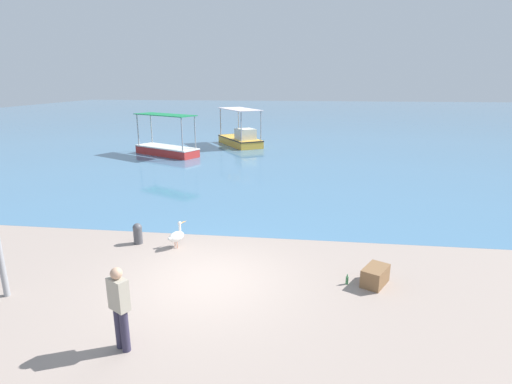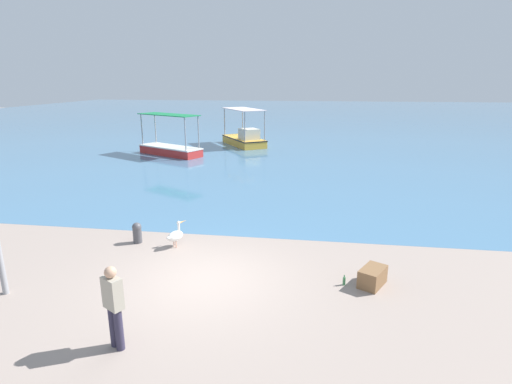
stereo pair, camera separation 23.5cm
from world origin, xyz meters
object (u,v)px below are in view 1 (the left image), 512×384
at_px(pelican, 177,236).
at_px(cargo_crate, 375,276).
at_px(fisherman_standing, 120,306).
at_px(fishing_boat_far_right, 167,148).
at_px(fishing_boat_center, 241,138).
at_px(mooring_bollard, 138,233).
at_px(glass_bottle, 347,280).

xyz_separation_m(pelican, cargo_crate, (5.64, -1.58, -0.15)).
bearing_deg(fisherman_standing, fishing_boat_far_right, 107.22).
bearing_deg(fisherman_standing, fishing_boat_center, 94.22).
xyz_separation_m(fishing_boat_center, pelican, (1.31, -19.86, -0.22)).
relative_size(mooring_bollard, cargo_crate, 0.82).
height_order(cargo_crate, glass_bottle, cargo_crate).
relative_size(pelican, mooring_bollard, 1.21).
xyz_separation_m(mooring_bollard, cargo_crate, (6.95, -1.74, -0.12)).
xyz_separation_m(fisherman_standing, glass_bottle, (4.45, 3.09, -0.80)).
bearing_deg(pelican, mooring_bollard, 173.03).
distance_m(pelican, fisherman_standing, 4.81).
relative_size(fishing_boat_far_right, fishing_boat_center, 0.98).
bearing_deg(fishing_boat_center, fisherman_standing, -85.78).
distance_m(pelican, mooring_bollard, 1.32).
bearing_deg(cargo_crate, glass_bottle, -172.75).
distance_m(fisherman_standing, glass_bottle, 5.48).
bearing_deg(fishing_boat_center, glass_bottle, -73.77).
height_order(pelican, mooring_bollard, pelican).
relative_size(fisherman_standing, cargo_crate, 2.11).
bearing_deg(cargo_crate, fishing_boat_center, 107.98).
relative_size(fishing_boat_center, mooring_bollard, 7.61).
bearing_deg(mooring_bollard, glass_bottle, -16.25).
xyz_separation_m(fishing_boat_center, mooring_bollard, (0.00, -19.70, -0.25)).
bearing_deg(glass_bottle, fishing_boat_far_right, 122.31).
bearing_deg(fishing_boat_far_right, glass_bottle, -57.69).
distance_m(fishing_boat_center, mooring_bollard, 19.70).
xyz_separation_m(fishing_boat_far_right, pelican, (5.65, -15.11, -0.14)).
bearing_deg(fishing_boat_far_right, cargo_crate, -55.90).
bearing_deg(fishing_boat_center, cargo_crate, -72.02).
height_order(fishing_boat_center, pelican, fishing_boat_center).
height_order(fishing_boat_center, glass_bottle, fishing_boat_center).
distance_m(fishing_boat_far_right, glass_bottle, 19.85).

